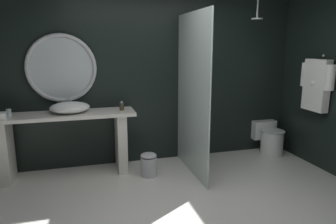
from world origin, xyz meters
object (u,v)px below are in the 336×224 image
(hanging_bathrobe, at_px, (317,83))
(toilet, at_px, (270,139))
(tumbler_cup, at_px, (9,113))
(vessel_sink, at_px, (70,107))
(rain_shower_head, at_px, (257,15))
(round_wall_mirror, at_px, (62,68))
(waste_bin, at_px, (149,164))
(soap_dispenser, at_px, (122,106))

(hanging_bathrobe, distance_m, toilet, 1.20)
(tumbler_cup, bearing_deg, hanging_bathrobe, -8.39)
(vessel_sink, bearing_deg, toilet, 0.23)
(tumbler_cup, relative_size, rain_shower_head, 0.26)
(round_wall_mirror, height_order, waste_bin, round_wall_mirror)
(round_wall_mirror, bearing_deg, rain_shower_head, -5.89)
(toilet, bearing_deg, waste_bin, -170.67)
(vessel_sink, relative_size, round_wall_mirror, 0.55)
(tumbler_cup, distance_m, round_wall_mirror, 0.88)
(tumbler_cup, height_order, round_wall_mirror, round_wall_mirror)
(tumbler_cup, distance_m, rain_shower_head, 3.66)
(tumbler_cup, xyz_separation_m, waste_bin, (1.73, -0.32, -0.76))
(soap_dispenser, bearing_deg, tumbler_cup, -179.99)
(vessel_sink, bearing_deg, waste_bin, -18.72)
(round_wall_mirror, bearing_deg, hanging_bathrobe, -13.78)
(vessel_sink, distance_m, rain_shower_head, 2.97)
(soap_dispenser, bearing_deg, round_wall_mirror, 162.72)
(waste_bin, bearing_deg, soap_dispenser, 133.38)
(tumbler_cup, distance_m, soap_dispenser, 1.43)
(tumbler_cup, distance_m, hanging_bathrobe, 4.16)
(tumbler_cup, xyz_separation_m, round_wall_mirror, (0.66, 0.24, 0.53))
(toilet, bearing_deg, rain_shower_head, -169.81)
(tumbler_cup, height_order, soap_dispenser, soap_dispenser)
(tumbler_cup, xyz_separation_m, soap_dispenser, (1.43, 0.00, 0.01))
(vessel_sink, relative_size, toilet, 0.96)
(vessel_sink, relative_size, soap_dispenser, 4.11)
(round_wall_mirror, bearing_deg, vessel_sink, -70.02)
(vessel_sink, xyz_separation_m, hanging_bathrobe, (3.37, -0.62, 0.29))
(tumbler_cup, relative_size, hanging_bathrobe, 0.12)
(hanging_bathrobe, relative_size, waste_bin, 2.45)
(toilet, distance_m, waste_bin, 2.15)
(vessel_sink, xyz_separation_m, soap_dispenser, (0.69, -0.01, -0.02))
(rain_shower_head, distance_m, hanging_bathrobe, 1.29)
(round_wall_mirror, xyz_separation_m, toilet, (3.19, -0.21, -1.20))
(toilet, bearing_deg, soap_dispenser, -179.35)
(round_wall_mirror, bearing_deg, toilet, -3.80)
(round_wall_mirror, relative_size, hanging_bathrobe, 1.17)
(hanging_bathrobe, height_order, toilet, hanging_bathrobe)
(soap_dispenser, bearing_deg, hanging_bathrobe, -12.75)
(toilet, relative_size, waste_bin, 1.65)
(round_wall_mirror, distance_m, rain_shower_head, 2.89)
(tumbler_cup, relative_size, toilet, 0.18)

